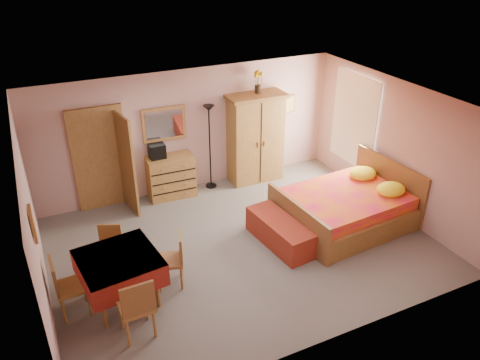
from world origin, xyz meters
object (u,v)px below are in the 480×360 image
sunflower_vase (258,82)px  chair_east (170,260)px  floor_lamp (210,148)px  bed (345,199)px  dining_table (121,279)px  chair_north (110,251)px  stereo (157,151)px  wall_mirror (164,124)px  wardrobe (255,138)px  chest_of_drawers (171,177)px  bench (280,232)px  chair_south (136,305)px  chair_west (72,286)px

sunflower_vase → chair_east: sunflower_vase is taller
floor_lamp → bed: (1.72, -2.48, -0.39)m
bed → dining_table: size_ratio=2.11×
sunflower_vase → chair_north: (-3.70, -2.03, -1.81)m
stereo → chair_north: size_ratio=0.39×
wall_mirror → stereo: 0.57m
bed → chair_north: size_ratio=2.85×
stereo → chair_north: (-1.45, -2.07, -0.65)m
wall_mirror → stereo: size_ratio=2.79×
wardrobe → bed: bearing=-73.4°
chest_of_drawers → floor_lamp: 1.02m
stereo → chair_east: (-0.67, -2.76, -0.59)m
bench → chair_east: bearing=-174.2°
chair_north → bench: bearing=-166.1°
wall_mirror → dining_table: 3.61m
chest_of_drawers → sunflower_vase: (2.02, 0.02, 1.77)m
bench → chest_of_drawers: bearing=115.6°
chair_south → wall_mirror: bearing=64.9°
floor_lamp → chair_west: 4.29m
bench → dining_table: size_ratio=1.30×
wall_mirror → chair_west: size_ratio=0.92×
chest_of_drawers → floor_lamp: bearing=4.5°
floor_lamp → chair_north: 3.34m
chest_of_drawers → wardrobe: 2.02m
wardrobe → chair_east: size_ratio=2.15×
wall_mirror → stereo: wall_mirror is taller
stereo → wardrobe: size_ratio=0.16×
wardrobe → chair_west: size_ratio=2.05×
floor_lamp → chair_north: size_ratio=2.29×
dining_table → bed: bearing=4.4°
chest_of_drawers → floor_lamp: floor_lamp is taller
wardrobe → chair_north: bearing=-150.6°
bench → chair_south: bearing=-160.2°
sunflower_vase → dining_table: bearing=-142.9°
wall_mirror → chair_south: bearing=-112.2°
chair_north → chair_west: (-0.67, -0.71, 0.08)m
wardrobe → chair_south: 5.01m
sunflower_vase → bed: size_ratio=0.21×
wall_mirror → floor_lamp: bearing=-9.4°
chest_of_drawers → wardrobe: size_ratio=0.48×
chair_south → chair_north: (-0.05, 1.50, -0.09)m
bench → dining_table: dining_table is taller
stereo → dining_table: size_ratio=0.29×
wardrobe → sunflower_vase: sunflower_vase is taller
bed → bench: bed is taller
wall_mirror → wardrobe: (1.95, -0.25, -0.56)m
chair_east → wall_mirror: bearing=1.3°
dining_table → chair_east: bearing=5.5°
chest_of_drawers → wall_mirror: (0.00, 0.21, 1.10)m
chair_west → chest_of_drawers: bearing=136.9°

